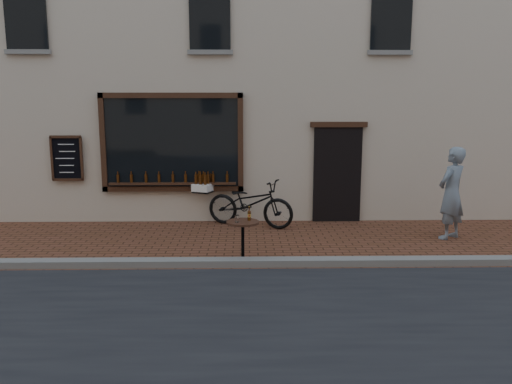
{
  "coord_description": "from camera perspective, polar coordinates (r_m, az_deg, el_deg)",
  "views": [
    {
      "loc": [
        -0.21,
        -7.96,
        2.72
      ],
      "look_at": [
        -0.03,
        1.2,
        1.1
      ],
      "focal_mm": 35.0,
      "sensor_mm": 36.0,
      "label": 1
    }
  ],
  "objects": [
    {
      "name": "kerb",
      "position": [
        8.59,
        0.35,
        -8.02
      ],
      "size": [
        90.0,
        0.25,
        0.12
      ],
      "primitive_type": "cube",
      "color": "slate",
      "rests_on": "ground"
    },
    {
      "name": "pedestrian",
      "position": [
        10.84,
        21.44,
        -0.13
      ],
      "size": [
        0.82,
        0.77,
        1.88
      ],
      "primitive_type": "imported",
      "rotation": [
        0.0,
        0.0,
        3.79
      ],
      "color": "slate",
      "rests_on": "ground"
    },
    {
      "name": "bistro_table",
      "position": [
        8.67,
        -1.51,
        -4.69
      ],
      "size": [
        0.56,
        0.56,
        0.97
      ],
      "color": "black",
      "rests_on": "ground"
    },
    {
      "name": "shop_building",
      "position": [
        14.64,
        -0.3,
        18.98
      ],
      "size": [
        28.0,
        6.2,
        10.0
      ],
      "color": "#BAAB93",
      "rests_on": "ground"
    },
    {
      "name": "cargo_bicycle",
      "position": [
        11.18,
        -0.88,
        -1.18
      ],
      "size": [
        2.42,
        1.52,
        1.15
      ],
      "rotation": [
        0.0,
        0.0,
        1.17
      ],
      "color": "black",
      "rests_on": "ground"
    },
    {
      "name": "ground",
      "position": [
        8.42,
        0.38,
        -8.83
      ],
      "size": [
        90.0,
        90.0,
        0.0
      ],
      "primitive_type": "plane",
      "color": "#5B311D",
      "rests_on": "ground"
    }
  ]
}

